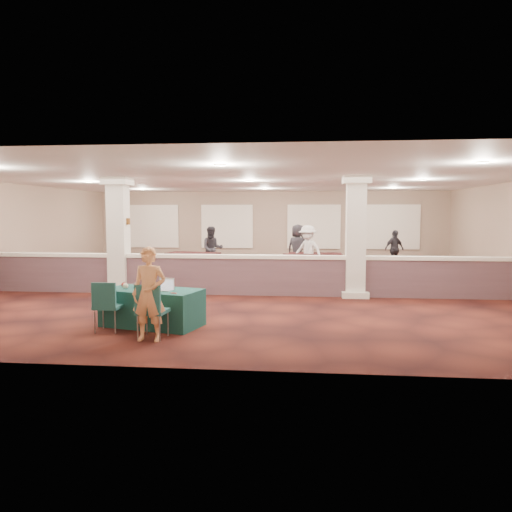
# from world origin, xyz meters

# --- Properties ---
(ground) EXTENTS (16.00, 16.00, 0.00)m
(ground) POSITION_xyz_m (0.00, 0.00, 0.00)
(ground) COLOR #4E1C13
(ground) RESTS_ON ground
(wall_back) EXTENTS (16.00, 0.04, 3.20)m
(wall_back) POSITION_xyz_m (0.00, 8.00, 1.60)
(wall_back) COLOR gray
(wall_back) RESTS_ON ground
(wall_front) EXTENTS (16.00, 0.04, 3.20)m
(wall_front) POSITION_xyz_m (0.00, -8.00, 1.60)
(wall_front) COLOR gray
(wall_front) RESTS_ON ground
(wall_left) EXTENTS (0.04, 16.00, 3.20)m
(wall_left) POSITION_xyz_m (-8.00, 0.00, 1.60)
(wall_left) COLOR gray
(wall_left) RESTS_ON ground
(ceiling) EXTENTS (16.00, 16.00, 0.02)m
(ceiling) POSITION_xyz_m (0.00, 0.00, 3.20)
(ceiling) COLOR silver
(ceiling) RESTS_ON wall_back
(partition_wall) EXTENTS (15.60, 0.28, 1.10)m
(partition_wall) POSITION_xyz_m (0.00, -1.50, 0.57)
(partition_wall) COLOR #553940
(partition_wall) RESTS_ON ground
(column_left) EXTENTS (0.72, 0.72, 3.20)m
(column_left) POSITION_xyz_m (-3.50, -1.50, 1.64)
(column_left) COLOR silver
(column_left) RESTS_ON ground
(column_right) EXTENTS (0.72, 0.72, 3.20)m
(column_right) POSITION_xyz_m (3.00, -1.50, 1.64)
(column_right) COLOR silver
(column_right) RESTS_ON ground
(sconce_left) EXTENTS (0.12, 0.12, 0.18)m
(sconce_left) POSITION_xyz_m (-3.78, -1.50, 2.00)
(sconce_left) COLOR brown
(sconce_left) RESTS_ON column_left
(sconce_right) EXTENTS (0.12, 0.12, 0.18)m
(sconce_right) POSITION_xyz_m (-3.22, -1.50, 2.00)
(sconce_right) COLOR brown
(sconce_right) RESTS_ON column_left
(near_table) EXTENTS (2.08, 1.40, 0.73)m
(near_table) POSITION_xyz_m (-1.31, -5.39, 0.37)
(near_table) COLOR #0E362E
(near_table) RESTS_ON ground
(conf_chair_main) EXTENTS (0.53, 0.54, 0.99)m
(conf_chair_main) POSITION_xyz_m (-1.01, -6.43, 0.58)
(conf_chair_main) COLOR #1B4E4F
(conf_chair_main) RESTS_ON ground
(conf_chair_side) EXTENTS (0.48, 0.49, 0.96)m
(conf_chair_side) POSITION_xyz_m (-2.00, -5.99, 0.57)
(conf_chair_side) COLOR #1B4E4F
(conf_chair_side) RESTS_ON ground
(woman) EXTENTS (0.60, 0.40, 1.66)m
(woman) POSITION_xyz_m (-1.00, -6.52, 0.83)
(woman) COLOR tan
(woman) RESTS_ON ground
(far_table_front_left) EXTENTS (2.05, 1.54, 0.75)m
(far_table_front_left) POSITION_xyz_m (-2.68, 2.41, 0.37)
(far_table_front_left) COLOR black
(far_table_front_left) RESTS_ON ground
(far_table_front_center) EXTENTS (2.05, 1.38, 0.76)m
(far_table_front_center) POSITION_xyz_m (1.86, 3.00, 0.38)
(far_table_front_center) COLOR black
(far_table_front_center) RESTS_ON ground
(far_table_front_right) EXTENTS (2.12, 1.32, 0.80)m
(far_table_front_right) POSITION_xyz_m (2.50, 0.51, 0.40)
(far_table_front_right) COLOR black
(far_table_front_right) RESTS_ON ground
(far_table_back_left) EXTENTS (2.04, 1.34, 0.76)m
(far_table_back_left) POSITION_xyz_m (-2.50, 3.20, 0.38)
(far_table_back_left) COLOR black
(far_table_back_left) RESTS_ON ground
(far_table_back_center) EXTENTS (1.92, 0.96, 0.78)m
(far_table_back_center) POSITION_xyz_m (2.00, 3.20, 0.39)
(far_table_back_center) COLOR black
(far_table_back_center) RESTS_ON ground
(far_table_back_right) EXTENTS (1.69, 1.00, 0.65)m
(far_table_back_right) POSITION_xyz_m (2.50, 3.20, 0.32)
(far_table_back_right) COLOR black
(far_table_back_right) RESTS_ON ground
(attendee_a) EXTENTS (0.91, 0.65, 1.71)m
(attendee_a) POSITION_xyz_m (-1.93, 4.00, 0.85)
(attendee_a) COLOR black
(attendee_a) RESTS_ON ground
(attendee_b) EXTENTS (1.25, 1.04, 1.79)m
(attendee_b) POSITION_xyz_m (1.74, 3.00, 0.89)
(attendee_b) COLOR silver
(attendee_b) RESTS_ON ground
(attendee_c) EXTENTS (1.00, 0.82, 1.54)m
(attendee_c) POSITION_xyz_m (5.22, 5.69, 0.77)
(attendee_c) COLOR black
(attendee_c) RESTS_ON ground
(attendee_d) EXTENTS (1.01, 0.82, 1.80)m
(attendee_d) POSITION_xyz_m (1.36, 3.98, 0.90)
(attendee_d) COLOR black
(attendee_d) RESTS_ON ground
(laptop_base) EXTENTS (0.38, 0.31, 0.02)m
(laptop_base) POSITION_xyz_m (-1.03, -5.52, 0.74)
(laptop_base) COLOR silver
(laptop_base) RESTS_ON near_table
(laptop_screen) EXTENTS (0.32, 0.09, 0.22)m
(laptop_screen) POSITION_xyz_m (-1.00, -5.40, 0.86)
(laptop_screen) COLOR silver
(laptop_screen) RESTS_ON near_table
(screen_glow) EXTENTS (0.29, 0.08, 0.19)m
(screen_glow) POSITION_xyz_m (-1.01, -5.41, 0.84)
(screen_glow) COLOR silver
(screen_glow) RESTS_ON near_table
(knitting) EXTENTS (0.46, 0.39, 0.03)m
(knitting) POSITION_xyz_m (-1.32, -5.65, 0.75)
(knitting) COLOR #AC441B
(knitting) RESTS_ON near_table
(yarn_cream) EXTENTS (0.11, 0.11, 0.11)m
(yarn_cream) POSITION_xyz_m (-1.87, -5.35, 0.79)
(yarn_cream) COLOR #ECE4C2
(yarn_cream) RESTS_ON near_table
(yarn_red) EXTENTS (0.10, 0.10, 0.10)m
(yarn_red) POSITION_xyz_m (-1.98, -5.17, 0.78)
(yarn_red) COLOR maroon
(yarn_red) RESTS_ON near_table
(yarn_grey) EXTENTS (0.10, 0.10, 0.10)m
(yarn_grey) POSITION_xyz_m (-1.72, -5.16, 0.78)
(yarn_grey) COLOR #55555B
(yarn_grey) RESTS_ON near_table
(scissors) EXTENTS (0.12, 0.06, 0.01)m
(scissors) POSITION_xyz_m (-0.75, -5.83, 0.74)
(scissors) COLOR red
(scissors) RESTS_ON near_table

